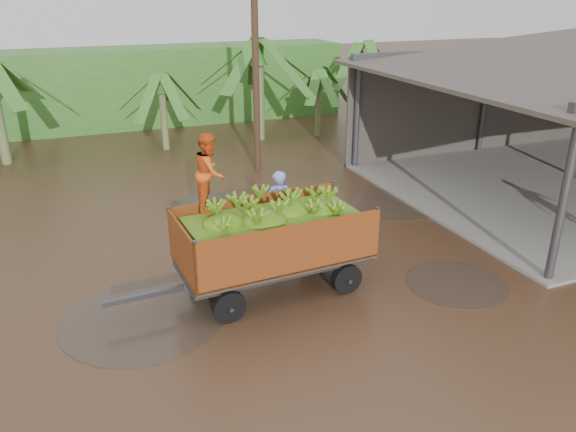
# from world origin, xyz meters

# --- Properties ---
(ground) EXTENTS (100.00, 100.00, 0.00)m
(ground) POSITION_xyz_m (0.00, 0.00, 0.00)
(ground) COLOR black
(ground) RESTS_ON ground
(hedge_north) EXTENTS (22.00, 3.00, 3.60)m
(hedge_north) POSITION_xyz_m (-2.00, 16.00, 1.80)
(hedge_north) COLOR #2D661E
(hedge_north) RESTS_ON ground
(banana_trailer) EXTENTS (5.75, 2.22, 3.55)m
(banana_trailer) POSITION_xyz_m (-0.71, -1.66, 1.27)
(banana_trailer) COLOR #AD4C18
(banana_trailer) RESTS_ON ground
(man_blue) EXTENTS (0.73, 0.49, 1.97)m
(man_blue) POSITION_xyz_m (0.30, 0.56, 0.98)
(man_blue) COLOR #7993DD
(man_blue) RESTS_ON ground
(utility_pole) EXTENTS (1.20, 0.24, 7.33)m
(utility_pole) POSITION_xyz_m (1.85, 6.80, 3.72)
(utility_pole) COLOR #47301E
(utility_pole) RESTS_ON ground
(banana_plants) EXTENTS (24.06, 20.99, 4.36)m
(banana_plants) POSITION_xyz_m (-4.85, 6.79, 1.88)
(banana_plants) COLOR #2D661E
(banana_plants) RESTS_ON ground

